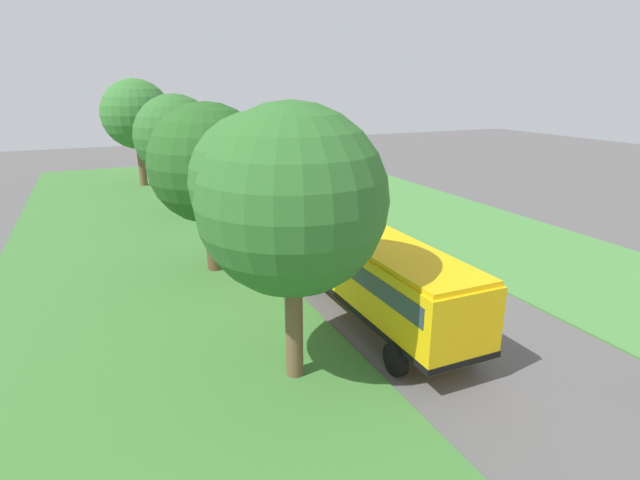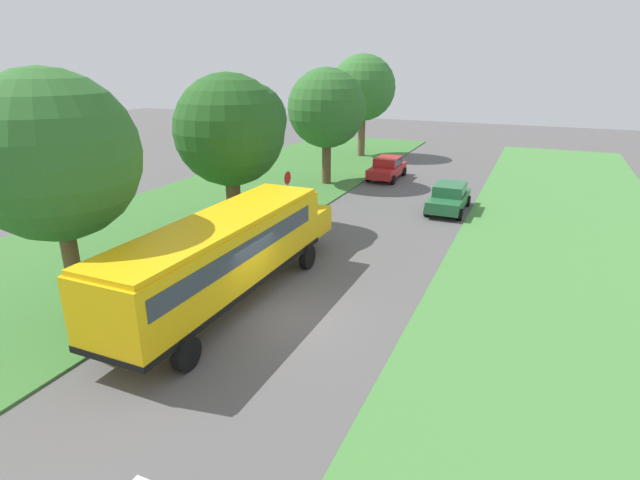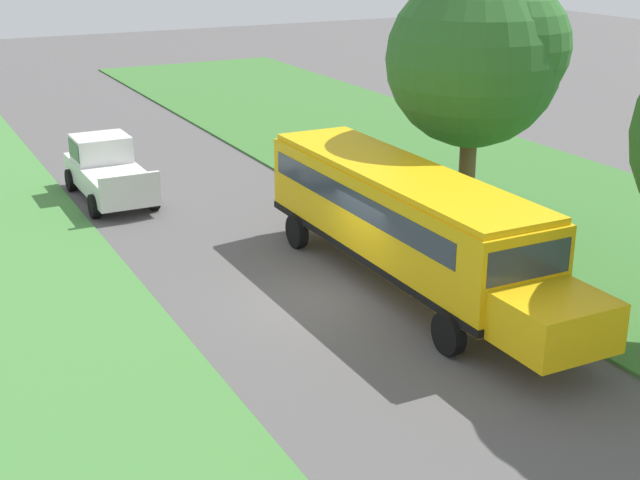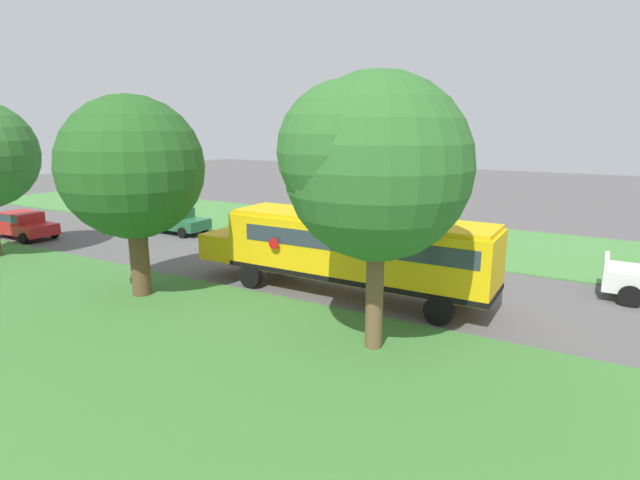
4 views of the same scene
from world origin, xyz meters
The scene contains 11 objects.
ground_plane centered at (0.00, 0.00, 0.00)m, with size 120.00×120.00×0.00m, color #565454.
grass_verge centered at (-10.00, 0.00, 0.04)m, with size 12.00×80.00×0.08m, color #3D7533.
grass_far_side centered at (9.00, 0.00, 0.04)m, with size 10.00×80.00×0.07m, color #47843D.
school_bus centered at (-2.27, 0.17, 1.92)m, with size 2.85×12.42×3.16m.
car_green_nearest centered at (2.80, 14.94, 0.88)m, with size 2.02×4.40×1.56m.
car_red_middle centered at (-2.80, 21.57, 0.88)m, with size 2.02×4.40×1.56m.
oak_tree_beside_bus centered at (-6.52, -2.50, 5.50)m, with size 5.21×5.21×8.00m.
oak_tree_roadside_mid centered at (-6.32, 7.27, 5.08)m, with size 5.30×5.30×7.66m.
oak_tree_far_end centered at (-6.14, 18.32, 5.21)m, with size 5.22×5.22×7.77m.
oak_tree_across_road centered at (-7.54, 29.48, 6.00)m, with size 5.60×5.60×8.74m.
stop_sign centered at (-4.60, 9.36, 1.74)m, with size 0.08×0.68×2.74m.
Camera 1 is at (-10.96, -14.85, 8.39)m, focal length 28.00 mm.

